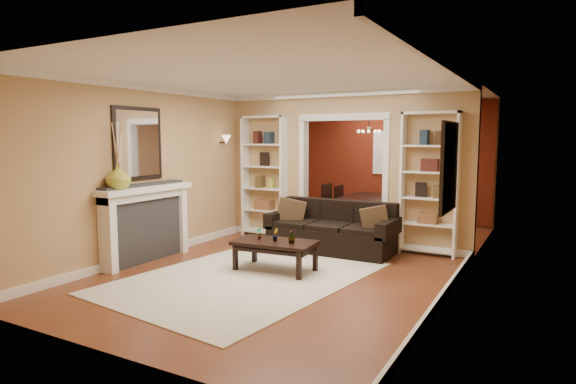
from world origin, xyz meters
The scene contains 30 objects.
floor centered at (0.00, 0.00, 0.00)m, with size 8.00×8.00×0.00m, color brown.
ceiling centered at (0.00, 0.00, 2.70)m, with size 8.00×8.00×0.00m, color white.
wall_back centered at (0.00, 4.00, 1.35)m, with size 8.00×8.00×0.00m, color tan.
wall_front centered at (0.00, -4.00, 1.35)m, with size 8.00×8.00×0.00m, color tan.
wall_left centered at (-2.25, 0.00, 1.35)m, with size 8.00×8.00×0.00m, color tan.
wall_right centered at (2.25, 0.00, 1.35)m, with size 8.00×8.00×0.00m, color tan.
partition_wall centered at (0.00, 1.20, 1.35)m, with size 4.50×0.15×2.70m, color tan.
red_back_panel centered at (0.00, 3.97, 1.32)m, with size 4.44×0.04×2.64m, color maroon.
dining_window centered at (0.00, 3.93, 1.55)m, with size 0.78×0.03×0.98m, color #8CA5CC.
area_rug centered at (-0.28, -1.50, 0.01)m, with size 2.58×3.62×0.01m, color beige.
sofa centered at (0.10, 0.45, 0.42)m, with size 2.13×0.92×0.83m, color black.
pillow_left centered at (-0.65, 0.43, 0.64)m, with size 0.46×0.13×0.46m, color #503B22.
pillow_right centered at (0.86, 0.43, 0.61)m, with size 0.41×0.12×0.41m, color #503B22.
coffee_table centered at (-0.11, -1.02, 0.22)m, with size 1.15×0.62×0.43m, color black.
plant_left centered at (-0.38, -1.02, 0.52)m, with size 0.09×0.06×0.17m, color #336626.
plant_center centered at (-0.11, -1.02, 0.52)m, with size 0.10×0.08×0.17m, color #336626.
plant_right centered at (0.15, -1.02, 0.53)m, with size 0.10×0.10×0.19m, color #336626.
bookshelf_left centered at (-1.55, 1.03, 1.15)m, with size 0.90×0.30×2.30m, color white.
bookshelf_right centered at (1.55, 1.03, 1.15)m, with size 0.90×0.30×2.30m, color white.
fireplace centered at (-2.09, -1.50, 0.58)m, with size 0.32×1.70×1.16m, color white.
vase centered at (-2.09, -2.02, 1.34)m, with size 0.35×0.35×0.36m, color #A8AA36.
mirror centered at (-2.23, -1.50, 1.80)m, with size 0.03×0.95×1.10m, color silver.
wall_sconce centered at (-2.15, 0.55, 1.83)m, with size 0.18×0.18×0.22m, color #FFE0A5.
framed_art centered at (2.21, -1.00, 1.55)m, with size 0.04×0.85×1.05m, color black.
dining_table centered at (-0.11, 2.81, 0.32)m, with size 1.02×1.83×0.64m, color black.
dining_chair_nw centered at (-0.66, 2.51, 0.48)m, with size 0.47×0.47×0.95m, color black.
dining_chair_ne centered at (0.44, 2.51, 0.47)m, with size 0.47×0.47×0.94m, color black.
dining_chair_sw centered at (-0.66, 3.11, 0.43)m, with size 0.42×0.42×0.86m, color black.
dining_chair_se centered at (0.44, 3.11, 0.47)m, with size 0.47×0.47×0.95m, color black.
chandelier centered at (0.00, 2.70, 2.02)m, with size 0.50×0.50×0.30m, color #352618.
Camera 1 is at (3.28, -6.77, 1.89)m, focal length 30.00 mm.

